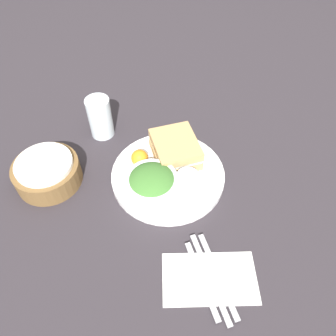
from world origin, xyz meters
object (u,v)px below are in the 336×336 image
at_px(fork, 218,275).
at_px(sandwich, 175,149).
at_px(salad_bowl, 152,183).
at_px(plate, 168,175).
at_px(dressing_cup, 187,180).
at_px(bread_basket, 47,171).
at_px(drink_glass, 100,117).
at_px(knife, 210,277).
at_px(spoon, 202,280).

bearing_deg(fork, sandwich, 176.91).
bearing_deg(salad_bowl, plate, -35.88).
distance_m(dressing_cup, bread_basket, 0.36).
bearing_deg(sandwich, bread_basket, 99.13).
distance_m(drink_glass, knife, 0.53).
height_order(plate, drink_glass, drink_glass).
xyz_separation_m(dressing_cup, spoon, (-0.24, -0.02, -0.03)).
xyz_separation_m(plate, salad_bowl, (-0.06, 0.04, 0.04)).
relative_size(dressing_cup, knife, 0.27).
relative_size(dressing_cup, spoon, 0.31).
xyz_separation_m(sandwich, spoon, (-0.34, -0.04, -0.04)).
relative_size(salad_bowl, drink_glass, 1.05).
bearing_deg(drink_glass, dressing_cup, -132.27).
height_order(salad_bowl, drink_glass, drink_glass).
bearing_deg(salad_bowl, knife, -150.66).
distance_m(fork, knife, 0.02).
relative_size(plate, knife, 1.43).
xyz_separation_m(sandwich, dressing_cup, (-0.10, -0.03, -0.01)).
bearing_deg(salad_bowl, fork, -146.70).
distance_m(plate, drink_glass, 0.26).
relative_size(drink_glass, knife, 0.60).
height_order(dressing_cup, drink_glass, drink_glass).
xyz_separation_m(bread_basket, fork, (-0.27, -0.41, -0.03)).
distance_m(sandwich, bread_basket, 0.34).
bearing_deg(dressing_cup, salad_bowl, 100.47).
bearing_deg(dressing_cup, spoon, -175.97).
bearing_deg(bread_basket, sandwich, -80.87).
distance_m(plate, salad_bowl, 0.08).
relative_size(sandwich, spoon, 0.88).
bearing_deg(spoon, knife, 90.00).
xyz_separation_m(dressing_cup, knife, (-0.23, -0.03, -0.03)).
bearing_deg(knife, spoon, -90.00).
bearing_deg(dressing_cup, knife, -171.71).
height_order(salad_bowl, bread_basket, salad_bowl).
height_order(plate, spoon, plate).
relative_size(salad_bowl, bread_basket, 0.76).
distance_m(dressing_cup, spoon, 0.24).
height_order(plate, fork, plate).
xyz_separation_m(drink_glass, fork, (-0.44, -0.29, -0.05)).
xyz_separation_m(sandwich, bread_basket, (-0.05, 0.33, -0.02)).
xyz_separation_m(sandwich, knife, (-0.33, -0.06, -0.04)).
distance_m(salad_bowl, fork, 0.26).
xyz_separation_m(bread_basket, spoon, (-0.28, -0.37, -0.03)).
distance_m(fork, spoon, 0.04).
relative_size(plate, drink_glass, 2.41).
relative_size(fork, spoon, 1.11).
height_order(plate, salad_bowl, salad_bowl).
relative_size(plate, bread_basket, 1.75).
xyz_separation_m(salad_bowl, drink_glass, (0.23, 0.15, 0.01)).
xyz_separation_m(sandwich, fork, (-0.32, -0.08, -0.04)).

